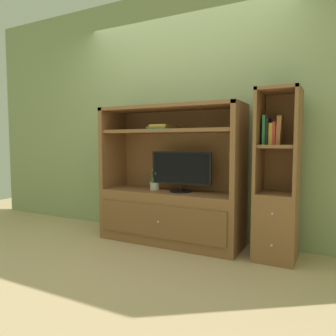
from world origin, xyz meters
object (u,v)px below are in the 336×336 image
(upright_book_row, at_px, (272,132))
(magazine_stack, at_px, (164,127))
(media_console, at_px, (170,199))
(potted_plant, at_px, (155,185))
(bookshelf_tall, at_px, (277,201))
(tv_monitor, at_px, (181,170))

(upright_book_row, bearing_deg, magazine_stack, -179.73)
(media_console, relative_size, magazine_stack, 4.55)
(media_console, bearing_deg, potted_plant, 179.34)
(potted_plant, distance_m, bookshelf_tall, 1.30)
(bookshelf_tall, xyz_separation_m, upright_book_row, (-0.05, -0.01, 0.63))
(media_console, height_order, upright_book_row, media_console)
(potted_plant, bearing_deg, tv_monitor, -2.01)
(tv_monitor, relative_size, magazine_stack, 1.99)
(media_console, xyz_separation_m, bookshelf_tall, (1.10, 0.00, 0.07))
(magazine_stack, bearing_deg, bookshelf_tall, 0.67)
(media_console, xyz_separation_m, potted_plant, (-0.20, 0.00, 0.14))
(magazine_stack, relative_size, upright_book_row, 1.27)
(potted_plant, height_order, magazine_stack, magazine_stack)
(tv_monitor, height_order, magazine_stack, magazine_stack)
(magazine_stack, xyz_separation_m, bookshelf_tall, (1.17, 0.01, -0.69))
(potted_plant, bearing_deg, upright_book_row, -0.45)
(potted_plant, bearing_deg, bookshelf_tall, -0.06)
(potted_plant, distance_m, upright_book_row, 1.36)
(tv_monitor, bearing_deg, media_console, 175.91)
(upright_book_row, bearing_deg, bookshelf_tall, 8.98)
(bookshelf_tall, bearing_deg, tv_monitor, -179.40)
(magazine_stack, bearing_deg, tv_monitor, 1.01)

